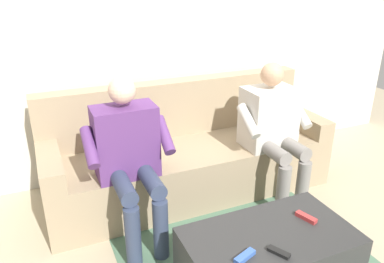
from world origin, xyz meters
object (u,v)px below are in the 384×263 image
person_right_seated (129,153)px  remote_red (306,217)px  couch (187,156)px  coffee_table (268,260)px  remote_black (279,252)px  remote_blue (245,256)px  person_left_seated (273,125)px

person_right_seated → remote_red: (-0.85, 0.77, -0.24)m
couch → coffee_table: bearing=90.0°
remote_black → remote_blue: bearing=-130.2°
remote_blue → couch: bearing=59.8°
remote_blue → remote_black: bearing=-32.6°
person_left_seated → remote_red: size_ratio=8.40×
person_left_seated → remote_blue: size_ratio=8.25×
couch → remote_black: (0.05, 1.34, 0.07)m
person_left_seated → person_right_seated: person_right_seated is taller
person_right_seated → remote_red: person_right_seated is taller
remote_red → person_right_seated: bearing=-150.0°
person_left_seated → person_right_seated: bearing=2.1°
coffee_table → remote_red: bearing=-173.1°
remote_black → person_right_seated: bearing=-178.9°
coffee_table → remote_black: bearing=70.9°
coffee_table → remote_red: (-0.27, -0.03, 0.19)m
person_right_seated → remote_blue: bearing=110.7°
person_left_seated → remote_black: bearing=57.7°
remote_red → remote_black: (0.33, 0.18, -0.00)m
remote_black → coffee_table: bearing=133.1°
person_right_seated → remote_blue: 1.01m
coffee_table → remote_black: 0.25m
person_right_seated → remote_black: size_ratio=9.26×
person_left_seated → remote_blue: bearing=49.8°
coffee_table → remote_black: (0.05, 0.15, 0.19)m
remote_blue → remote_black: 0.18m
person_right_seated → remote_blue: size_ratio=8.40×
remote_blue → remote_black: (-0.18, 0.04, -0.00)m
remote_black → couch: bearing=150.1°
couch → remote_red: 1.19m
couch → remote_red: (-0.27, 1.16, 0.07)m
couch → person_right_seated: size_ratio=2.07×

